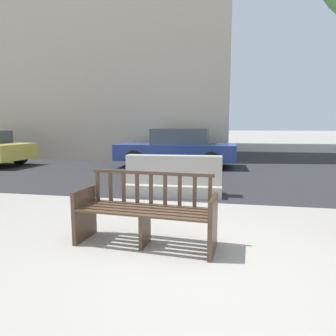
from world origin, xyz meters
name	(u,v)px	position (x,y,z in m)	size (l,w,h in m)	color
ground_plane	(199,269)	(0.00, 0.00, 0.00)	(200.00, 200.00, 0.00)	gray
street_asphalt	(218,164)	(0.00, 8.70, 0.00)	(120.00, 12.00, 0.01)	#28282B
street_bench	(145,213)	(-0.69, 0.51, 0.40)	(1.73, 0.66, 0.88)	#473323
jersey_barrier_centre	(174,179)	(-0.82, 3.25, 0.34)	(2.03, 0.77, 0.84)	#9E998E
car_sedan_mid	(177,148)	(-1.44, 7.65, 0.67)	(4.16, 1.94, 1.36)	navy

